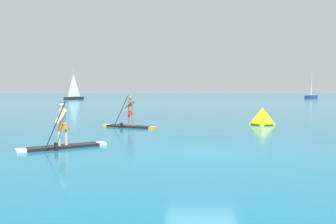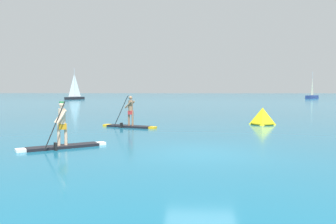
% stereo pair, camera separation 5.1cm
% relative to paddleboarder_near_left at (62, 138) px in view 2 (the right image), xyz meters
% --- Properties ---
extents(ground, '(440.00, 440.00, 0.00)m').
position_rel_paddleboarder_near_left_xyz_m(ground, '(5.09, -0.60, -0.38)').
color(ground, '#145B7A').
extents(paddleboarder_near_left, '(2.86, 2.22, 1.78)m').
position_rel_paddleboarder_near_left_xyz_m(paddleboarder_near_left, '(0.00, 0.00, 0.00)').
color(paddleboarder_near_left, black).
rests_on(paddleboarder_near_left, ground).
extents(paddleboarder_mid_center, '(3.32, 1.68, 1.88)m').
position_rel_paddleboarder_near_left_xyz_m(paddleboarder_mid_center, '(1.20, 7.13, -0.02)').
color(paddleboarder_mid_center, black).
rests_on(paddleboarder_mid_center, ground).
extents(race_marker_buoy, '(1.41, 1.41, 1.05)m').
position_rel_paddleboarder_near_left_xyz_m(race_marker_buoy, '(9.17, 9.23, 0.08)').
color(race_marker_buoy, yellow).
rests_on(race_marker_buoy, ground).
extents(sailboat_left_horizon, '(3.42, 5.03, 7.16)m').
position_rel_paddleboarder_near_left_xyz_m(sailboat_left_horizon, '(-21.76, 63.99, 0.62)').
color(sailboat_left_horizon, black).
rests_on(sailboat_left_horizon, ground).
extents(sailboat_right_horizon, '(4.54, 5.19, 6.72)m').
position_rel_paddleboarder_near_left_xyz_m(sailboat_right_horizon, '(35.19, 75.75, 0.46)').
color(sailboat_right_horizon, navy).
rests_on(sailboat_right_horizon, ground).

